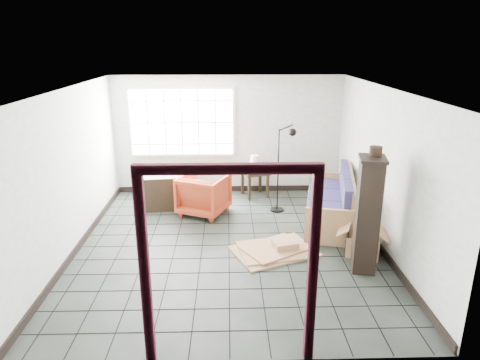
{
  "coord_description": "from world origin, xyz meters",
  "views": [
    {
      "loc": [
        0.0,
        -6.52,
        3.29
      ],
      "look_at": [
        0.2,
        0.3,
        1.06
      ],
      "focal_mm": 32.0,
      "sensor_mm": 36.0,
      "label": 1
    }
  ],
  "objects_px": {
    "armchair": "(204,192)",
    "side_table": "(255,175)",
    "tall_shelf": "(367,214)",
    "futon_sofa": "(333,204)"
  },
  "relations": [
    {
      "from": "armchair",
      "to": "side_table",
      "type": "relative_size",
      "value": 1.3
    },
    {
      "from": "side_table",
      "to": "tall_shelf",
      "type": "distance_m",
      "value": 3.56
    },
    {
      "from": "side_table",
      "to": "tall_shelf",
      "type": "relative_size",
      "value": 0.39
    },
    {
      "from": "armchair",
      "to": "tall_shelf",
      "type": "distance_m",
      "value": 3.4
    },
    {
      "from": "side_table",
      "to": "tall_shelf",
      "type": "bearing_deg",
      "value": -66.03
    },
    {
      "from": "armchair",
      "to": "side_table",
      "type": "bearing_deg",
      "value": -113.82
    },
    {
      "from": "armchair",
      "to": "side_table",
      "type": "height_order",
      "value": "armchair"
    },
    {
      "from": "side_table",
      "to": "futon_sofa",
      "type": "bearing_deg",
      "value": -46.02
    },
    {
      "from": "futon_sofa",
      "to": "side_table",
      "type": "xyz_separation_m",
      "value": [
        -1.39,
        1.44,
        0.14
      ]
    },
    {
      "from": "futon_sofa",
      "to": "armchair",
      "type": "relative_size",
      "value": 2.62
    }
  ]
}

